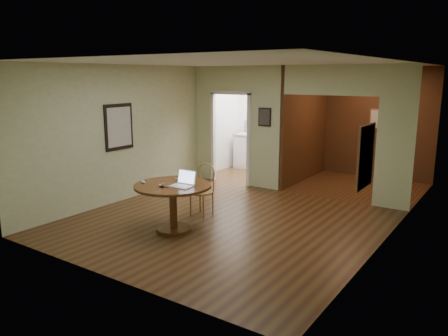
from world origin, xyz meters
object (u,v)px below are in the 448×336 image
Objects in this scene: chair at (204,186)px; open_laptop at (184,182)px; dining_table at (173,197)px; closed_laptop at (184,180)px.

open_laptop is at bearing -71.94° from chair.
dining_table is 0.95m from chair.
dining_table is 0.39m from closed_laptop.
dining_table is at bearing -84.30° from chair.
closed_laptop is at bearing 125.70° from open_laptop.
open_laptop is 0.38m from closed_laptop.
chair is 2.64× the size of open_laptop.
chair is 0.68m from closed_laptop.
closed_laptop is (0.08, -0.63, 0.26)m from chair.
chair is at bearing 95.92° from dining_table.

